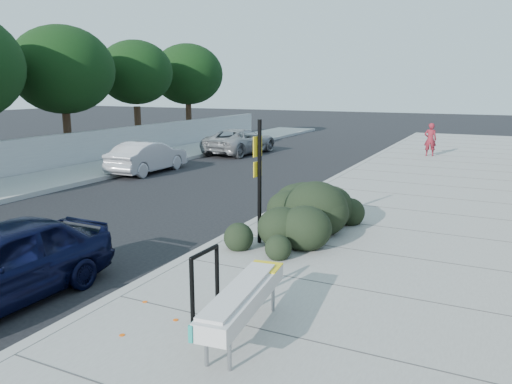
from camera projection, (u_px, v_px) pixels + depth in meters
ground at (185, 265)px, 9.95m from camera, size 120.00×120.00×0.00m
sidewalk_near at (499, 232)px, 11.91m from camera, size 11.20×50.00×0.15m
sidewalk_far at (46, 180)px, 18.41m from camera, size 3.00×50.00×0.15m
curb_near at (283, 207)px, 14.32m from camera, size 0.22×50.00×0.17m
curb_far at (77, 184)px, 17.76m from camera, size 0.22×50.00×0.17m
far_wall at (13, 159)px, 19.00m from camera, size 0.30×40.00×1.50m
tree_far_d at (63, 70)px, 22.35m from camera, size 4.60×4.60×6.16m
tree_far_e at (135, 73)px, 26.74m from camera, size 4.00×4.00×5.90m
tree_far_f at (188, 74)px, 31.13m from camera, size 4.40×4.40×6.07m
bench at (243, 298)px, 6.74m from camera, size 0.72×2.34×0.69m
bike_rack at (205, 277)px, 7.28m from camera, size 0.09×0.71×1.04m
sign_post at (259, 174)px, 10.59m from camera, size 0.12×0.31×2.67m
hedge at (301, 207)px, 11.33m from camera, size 2.00×3.67×1.34m
wagon_silver at (148, 157)px, 20.45m from camera, size 1.43×3.93×1.29m
suv_silver at (240, 141)px, 26.14m from camera, size 2.54×4.86×1.31m
pedestrian at (430, 139)px, 24.18m from camera, size 0.65×0.49×1.60m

